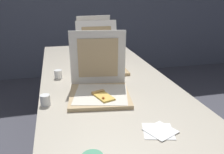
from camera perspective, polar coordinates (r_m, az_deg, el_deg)
name	(u,v)px	position (r m, az deg, el deg)	size (l,w,h in m)	color
table	(104,83)	(1.79, -1.93, -1.40)	(0.91, 2.32, 0.76)	#BCB29E
pizza_box_front	(99,87)	(1.45, -3.06, -2.34)	(0.40, 0.41, 0.38)	tan
pizza_box_middle	(101,62)	(1.96, -2.61, 3.54)	(0.36, 0.44, 0.37)	tan
pizza_box_back	(97,48)	(2.46, -3.67, 6.93)	(0.40, 0.41, 0.37)	tan
cup_white_far	(76,60)	(2.12, -8.64, 3.96)	(0.06, 0.06, 0.06)	white
cup_white_near_left	(45,100)	(1.38, -15.72, -5.36)	(0.06, 0.06, 0.06)	white
cup_white_mid	(58,74)	(1.78, -12.78, 0.66)	(0.06, 0.06, 0.06)	white
napkin_pile	(159,131)	(1.13, 11.25, -12.56)	(0.18, 0.17, 0.01)	white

